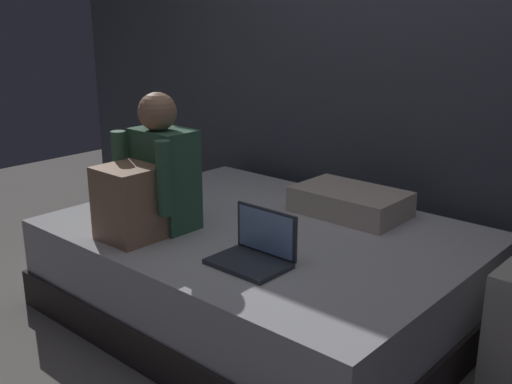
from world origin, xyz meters
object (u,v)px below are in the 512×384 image
at_px(laptop, 256,250).
at_px(bed, 264,271).
at_px(pillow, 351,202).
at_px(person_sitting, 150,180).

bearing_deg(laptop, bed, 126.38).
relative_size(bed, pillow, 3.57).
bearing_deg(person_sitting, laptop, 3.97).
bearing_deg(pillow, bed, -114.18).
distance_m(person_sitting, laptop, 0.65).
xyz_separation_m(bed, person_sitting, (-0.36, -0.39, 0.48)).
bearing_deg(bed, person_sitting, -133.07).
xyz_separation_m(laptop, pillow, (-0.05, 0.80, 0.01)).
bearing_deg(person_sitting, bed, 46.93).
height_order(laptop, pillow, laptop).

